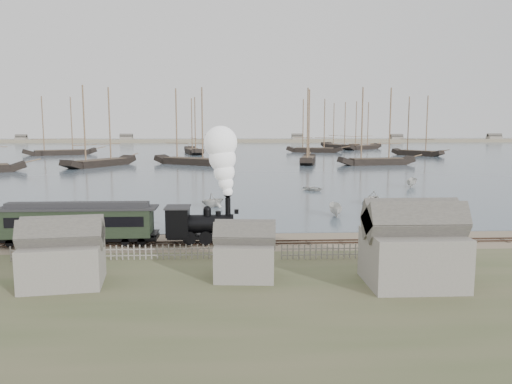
{
  "coord_description": "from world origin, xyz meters",
  "views": [
    {
      "loc": [
        1.11,
        -45.4,
        10.54
      ],
      "look_at": [
        3.66,
        6.27,
        3.5
      ],
      "focal_mm": 35.0,
      "sensor_mm": 36.0,
      "label": 1
    }
  ],
  "objects": [
    {
      "name": "beached_dinghy",
      "position": [
        -10.64,
        0.73,
        0.37
      ],
      "size": [
        3.64,
        4.24,
        0.74
      ],
      "primitive_type": "imported",
      "rotation": [
        0.0,
        0.0,
        1.22
      ],
      "color": "beige",
      "rests_on": "ground"
    },
    {
      "name": "picket_fence_west",
      "position": [
        -6.5,
        -7.0,
        0.0
      ],
      "size": [
        19.0,
        0.1,
        1.2
      ],
      "primitive_type": null,
      "color": "gray",
      "rests_on": "ground"
    },
    {
      "name": "shed_left",
      "position": [
        -10.0,
        -13.0,
        0.0
      ],
      "size": [
        5.0,
        4.0,
        4.1
      ],
      "primitive_type": null,
      "color": "gray",
      "rests_on": "ground"
    },
    {
      "name": "schooner_2",
      "position": [
        -9.47,
        85.92,
        10.06
      ],
      "size": [
        21.14,
        16.17,
        20.0
      ],
      "primitive_type": null,
      "rotation": [
        0.0,
        0.0,
        -0.58
      ],
      "color": "black",
      "rests_on": "harbor_water"
    },
    {
      "name": "passenger_coach",
      "position": [
        -12.24,
        -2.0,
        2.1
      ],
      "size": [
        13.62,
        2.63,
        3.31
      ],
      "color": "black",
      "rests_on": "ground"
    },
    {
      "name": "rowboat_5",
      "position": [
        31.3,
        36.29,
        0.81
      ],
      "size": [
        4.1,
        3.18,
        1.5
      ],
      "primitive_type": "imported",
      "rotation": [
        0.0,
        0.0,
        2.63
      ],
      "color": "beige",
      "rests_on": "harbor_water"
    },
    {
      "name": "schooner_3",
      "position": [
        21.69,
        87.72,
        10.06
      ],
      "size": [
        7.4,
        17.32,
        20.0
      ],
      "primitive_type": null,
      "rotation": [
        0.0,
        0.0,
        1.36
      ],
      "color": "black",
      "rests_on": "harbor_water"
    },
    {
      "name": "schooner_6",
      "position": [
        -57.65,
        129.14,
        10.06
      ],
      "size": [
        23.85,
        14.84,
        20.0
      ],
      "primitive_type": null,
      "rotation": [
        0.0,
        0.0,
        0.43
      ],
      "color": "black",
      "rests_on": "harbor_water"
    },
    {
      "name": "schooner_1",
      "position": [
        -31.92,
        81.58,
        10.06
      ],
      "size": [
        15.56,
        21.38,
        20.0
      ],
      "primitive_type": null,
      "rotation": [
        0.0,
        0.0,
        1.03
      ],
      "color": "black",
      "rests_on": "harbor_water"
    },
    {
      "name": "rowboat_4",
      "position": [
        19.81,
        18.92,
        0.96
      ],
      "size": [
        4.48,
        4.36,
        1.8
      ],
      "primitive_type": "imported",
      "rotation": [
        0.0,
        0.0,
        5.69
      ],
      "color": "beige",
      "rests_on": "harbor_water"
    },
    {
      "name": "schooner_8",
      "position": [
        32.29,
        140.96,
        10.06
      ],
      "size": [
        21.28,
        10.6,
        20.0
      ],
      "primitive_type": null,
      "rotation": [
        0.0,
        0.0,
        -0.29
      ],
      "color": "black",
      "rests_on": "harbor_water"
    },
    {
      "name": "ground",
      "position": [
        0.0,
        0.0,
        0.0
      ],
      "size": [
        600.0,
        600.0,
        0.0
      ],
      "primitive_type": "plane",
      "color": "gray",
      "rests_on": "ground"
    },
    {
      "name": "rowboat_1",
      "position": [
        -1.32,
        17.77,
        0.95
      ],
      "size": [
        4.39,
        4.48,
        1.79
      ],
      "primitive_type": "imported",
      "rotation": [
        0.0,
        0.0,
        2.22
      ],
      "color": "beige",
      "rests_on": "harbor_water"
    },
    {
      "name": "far_spit",
      "position": [
        0.0,
        250.0,
        0.0
      ],
      "size": [
        500.0,
        20.0,
        1.8
      ],
      "primitive_type": "cube",
      "color": "tan",
      "rests_on": "ground"
    },
    {
      "name": "shed_right",
      "position": [
        13.0,
        -14.0,
        0.0
      ],
      "size": [
        6.0,
        5.0,
        5.1
      ],
      "primitive_type": null,
      "color": "gray",
      "rests_on": "ground"
    },
    {
      "name": "schooner_10",
      "position": [
        48.2,
        170.64,
        10.06
      ],
      "size": [
        13.22,
        26.77,
        20.0
      ],
      "primitive_type": null,
      "rotation": [
        0.0,
        0.0,
        -1.28
      ],
      "color": "black",
      "rests_on": "harbor_water"
    },
    {
      "name": "schooner_7",
      "position": [
        -12.4,
        134.62,
        10.06
      ],
      "size": [
        9.48,
        22.18,
        20.0
      ],
      "primitive_type": null,
      "rotation": [
        0.0,
        0.0,
        1.79
      ],
      "color": "black",
      "rests_on": "harbor_water"
    },
    {
      "name": "shed_mid",
      "position": [
        2.0,
        -12.0,
        0.0
      ],
      "size": [
        4.0,
        3.5,
        3.6
      ],
      "primitive_type": null,
      "color": "gray",
      "rests_on": "ground"
    },
    {
      "name": "rowboat_2",
      "position": [
        13.04,
        10.72,
        0.76
      ],
      "size": [
        3.72,
        1.66,
        1.4
      ],
      "primitive_type": "imported",
      "rotation": [
        0.0,
        0.0,
        3.06
      ],
      "color": "beige",
      "rests_on": "harbor_water"
    },
    {
      "name": "rowboat_3",
      "position": [
        14.07,
        32.67,
        0.42
      ],
      "size": [
        4.2,
        4.23,
        0.72
      ],
      "primitive_type": "imported",
      "rotation": [
        0.0,
        0.0,
        0.8
      ],
      "color": "beige",
      "rests_on": "harbor_water"
    },
    {
      "name": "rail_track",
      "position": [
        0.0,
        -2.0,
        0.04
      ],
      "size": [
        120.0,
        1.8,
        0.16
      ],
      "color": "#39291F",
      "rests_on": "ground"
    },
    {
      "name": "harbor_water",
      "position": [
        0.0,
        170.0,
        0.03
      ],
      "size": [
        600.0,
        336.0,
        0.06
      ],
      "primitive_type": "cube",
      "color": "#465564",
      "rests_on": "ground"
    },
    {
      "name": "locomotive",
      "position": [
        -0.02,
        -2.0,
        4.62
      ],
      "size": [
        8.06,
        3.01,
        10.05
      ],
      "color": "black",
      "rests_on": "ground"
    },
    {
      "name": "schooner_9",
      "position": [
        56.07,
        162.29,
        10.06
      ],
      "size": [
        21.08,
        20.07,
        20.0
      ],
      "primitive_type": null,
      "rotation": [
        0.0,
        0.0,
        0.75
      ],
      "color": "black",
      "rests_on": "harbor_water"
    },
    {
      "name": "picket_fence_east",
      "position": [
        12.5,
        -7.5,
        0.0
      ],
      "size": [
        15.0,
        0.1,
        1.2
      ],
      "primitive_type": null,
      "color": "gray",
      "rests_on": "ground"
    },
    {
      "name": "schooner_4",
      "position": [
        38.79,
        82.41,
        10.06
      ],
      "size": [
        20.69,
        7.84,
        20.0
      ],
      "primitive_type": null,
      "rotation": [
        0.0,
        0.0,
        0.16
      ],
      "color": "black",
      "rests_on": "harbor_water"
    },
    {
      "name": "schooner_5",
      "position": [
        63.66,
        119.78,
        10.06
      ],
      "size": [
        14.26,
        16.84,
        20.0
      ],
      "primitive_type": null,
      "rotation": [
        0.0,
        0.0,
        -0.92
      ],
      "color": "black",
      "rests_on": "harbor_water"
    }
  ]
}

